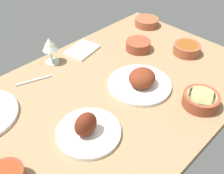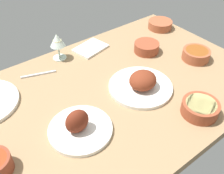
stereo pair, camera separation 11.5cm
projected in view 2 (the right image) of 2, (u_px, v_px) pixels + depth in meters
dining_table at (112, 94)px, 117.55cm from camera, size 140.00×90.00×4.00cm
plate_far_side at (142, 84)px, 115.27cm from camera, size 28.75×28.75×9.32cm
plate_near_viewer at (79, 126)px, 96.57cm from camera, size 24.41×24.41×10.87cm
bowl_pasta at (160, 24)px, 159.16cm from camera, size 14.44×14.44×4.71cm
bowl_onions at (147, 47)px, 138.72cm from camera, size 13.24×13.24×5.20cm
bowl_soup at (196, 54)px, 133.34cm from camera, size 13.94×13.94×5.30cm
bowl_potatoes at (200, 108)px, 103.80cm from camera, size 14.89×14.89×5.40cm
wine_glass at (57, 41)px, 129.36cm from camera, size 7.60×7.60×14.00cm
folded_napkin at (91, 48)px, 142.02cm from camera, size 19.22×15.61×1.20cm
fork_loose at (38, 74)px, 124.57cm from camera, size 15.94×6.28×0.80cm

